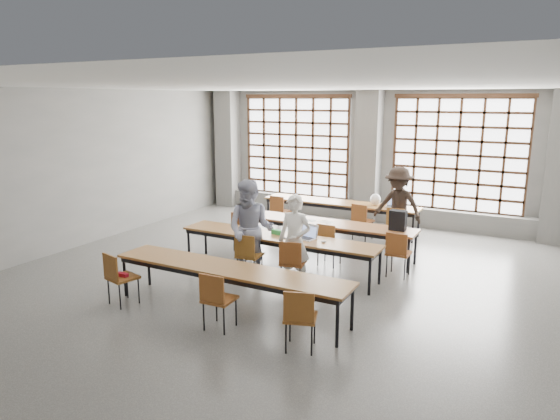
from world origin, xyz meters
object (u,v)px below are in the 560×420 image
object	(u,v)px
desk_row_a	(340,205)
student_male	(295,241)
chair_front_left	(248,252)
student_back	(398,206)
chair_near_left	(118,274)
red_pouch	(122,275)
green_box	(278,232)
chair_near_right	(300,314)
chair_back_right	(396,222)
chair_mid_right	(398,250)
plastic_bag	(375,199)
desk_row_d	(229,272)
chair_back_mid	(361,218)
chair_mid_centre	(328,240)
laptop_front	(307,235)
mouse	(324,242)
chair_front_right	(292,259)
chair_near_mid	(217,295)
phone	(284,238)
desk_row_b	(322,225)
laptop_back	(394,204)
chair_mid_left	(242,228)
student_female	(251,230)
chair_back_left	(279,209)
desk_row_c	(278,239)
backpack	(398,220)

from	to	relation	value
desk_row_a	student_male	world-z (taller)	student_male
chair_front_left	student_back	world-z (taller)	student_back
chair_near_left	red_pouch	bearing A→B (deg)	76.28
green_box	chair_near_right	bearing A→B (deg)	-56.57
desk_row_a	chair_back_right	distance (m)	1.73
chair_mid_right	student_male	size ratio (longest dim) A/B	0.53
green_box	plastic_bag	xyz separation A→B (m)	(0.84, 3.49, 0.10)
desk_row_d	chair_back_mid	bearing A→B (deg)	84.24
student_male	chair_mid_centre	bearing A→B (deg)	83.13
laptop_front	mouse	bearing A→B (deg)	-18.32
chair_front_right	green_box	xyz separation A→B (m)	(-0.67, 0.71, 0.24)
chair_mid_centre	chair_near_mid	distance (m)	3.41
chair_near_right	phone	xyz separation A→B (m)	(-1.53, 2.49, 0.20)
desk_row_b	laptop_front	size ratio (longest dim) A/B	9.78
chair_back_mid	chair_mid_right	xyz separation A→B (m)	(1.42, -2.09, 0.00)
chair_near_right	chair_mid_centre	bearing A→B (deg)	106.65
desk_row_b	chair_near_left	distance (m)	4.42
chair_near_mid	laptop_back	world-z (taller)	laptop_back
green_box	chair_mid_right	bearing A→B (deg)	18.40
chair_back_right	chair_near_mid	xyz separation A→B (m)	(-1.11, -5.48, 0.00)
phone	desk_row_b	bearing A→B (deg)	85.38
chair_mid_left	student_back	bearing A→B (deg)	38.24
desk_row_b	red_pouch	distance (m)	4.34
chair_back_right	student_female	size ratio (longest dim) A/B	0.47
chair_back_mid	chair_back_left	bearing A→B (deg)	-179.97
chair_back_right	chair_near_mid	bearing A→B (deg)	-101.41
chair_back_mid	mouse	world-z (taller)	chair_back_mid
student_male	plastic_bag	size ratio (longest dim) A/B	5.81
chair_mid_centre	plastic_bag	size ratio (longest dim) A/B	3.08
laptop_back	phone	distance (m)	3.87
desk_row_c	student_back	size ratio (longest dim) A/B	2.24
chair_mid_centre	chair_front_left	size ratio (longest dim) A/B	1.00
chair_back_mid	red_pouch	xyz separation A→B (m)	(-2.19, -5.40, -0.04)
desk_row_d	chair_front_left	xyz separation A→B (m)	(-0.48, 1.34, -0.13)
chair_back_left	chair_mid_left	size ratio (longest dim) A/B	1.00
phone	chair_mid_left	bearing A→B (deg)	149.05
chair_mid_left	red_pouch	world-z (taller)	chair_mid_left
chair_front_left	backpack	xyz separation A→B (m)	(2.20, 2.10, 0.39)
chair_front_left	student_female	xyz separation A→B (m)	(-0.01, 0.13, 0.39)
student_male	backpack	distance (m)	2.37
chair_near_right	chair_front_right	bearing A→B (deg)	119.23
desk_row_a	red_pouch	size ratio (longest dim) A/B	20.00
desk_row_d	red_pouch	size ratio (longest dim) A/B	20.00
chair_mid_right	chair_near_mid	world-z (taller)	same
chair_near_left	chair_front_left	bearing A→B (deg)	57.84
chair_near_left	plastic_bag	bearing A→B (deg)	69.35
laptop_front	chair_front_left	bearing A→B (deg)	-139.18
chair_back_mid	mouse	distance (m)	2.93
plastic_bag	chair_back_left	bearing A→B (deg)	-163.58
chair_back_mid	desk_row_a	bearing A→B (deg)	141.39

